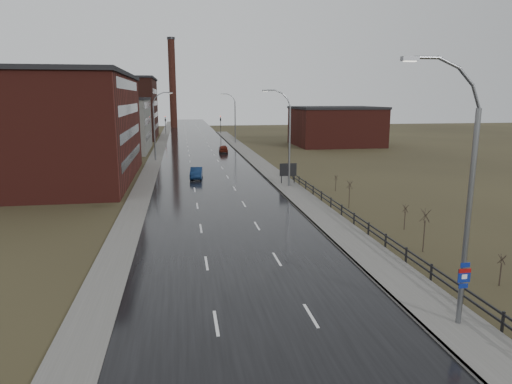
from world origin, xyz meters
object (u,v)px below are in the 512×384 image
object	(u,v)px
streetlight_main	(463,200)
car_far	(223,149)
billboard	(288,170)
car_near	(196,173)

from	to	relation	value
streetlight_main	car_far	size ratio (longest dim) A/B	2.82
billboard	car_far	xyz separation A→B (m)	(-4.75, 34.19, -1.01)
streetlight_main	car_near	xyz separation A→B (m)	(-10.29, 41.74, -5.34)
car_near	car_far	xyz separation A→B (m)	(6.16, 28.27, 0.02)
car_near	streetlight_main	bearing A→B (deg)	-71.27
streetlight_main	billboard	size ratio (longest dim) A/B	4.64
billboard	streetlight_main	bearing A→B (deg)	-91.00
billboard	car_far	size ratio (longest dim) A/B	0.61
car_near	car_far	size ratio (longest dim) A/B	1.01
streetlight_main	billboard	distance (m)	36.08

